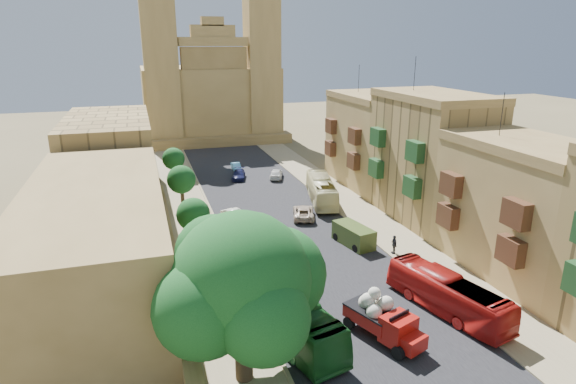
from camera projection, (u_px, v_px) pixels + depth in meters
road_surface at (278, 215)px, 54.69m from camera, size 14.00×140.00×0.01m
sidewalk_east at (354, 207)px, 57.37m from camera, size 5.00×140.00×0.01m
sidewalk_west at (193, 224)px, 52.01m from camera, size 5.00×140.00×0.01m
kerb_east at (335, 209)px, 56.65m from camera, size 0.25×140.00×0.12m
kerb_west at (216, 221)px, 52.70m from camera, size 0.25×140.00×0.12m
townhouse_b at (523, 207)px, 40.18m from camera, size 9.00×14.00×14.90m
townhouse_c at (430, 156)px, 52.57m from camera, size 9.00×14.00×17.40m
townhouse_d at (371, 139)px, 65.55m from camera, size 9.00×14.00×15.90m
west_wall at (171, 258)px, 41.78m from camera, size 1.00×40.00×1.80m
west_building_low at (98, 239)px, 37.41m from camera, size 10.00×28.00×8.40m
west_building_mid at (110, 156)px, 60.87m from camera, size 10.00×22.00×10.00m
church at (210, 91)px, 96.16m from camera, size 28.00×22.50×36.30m
ficus_tree at (243, 285)px, 26.52m from camera, size 10.28×9.45×10.28m
street_tree_a at (213, 272)px, 34.54m from camera, size 2.98×2.98×4.59m
street_tree_b at (193, 215)px, 45.42m from camera, size 3.19×3.19×4.90m
street_tree_c at (181, 180)px, 56.31m from camera, size 3.35×3.35×5.15m
street_tree_d at (173, 159)px, 67.32m from camera, size 3.11×3.11×4.79m
red_truck at (383, 318)px, 31.69m from camera, size 3.98×6.07×3.36m
olive_pickup at (354, 235)px, 46.65m from camera, size 2.92×4.93×1.91m
bus_green_north at (284, 312)px, 32.14m from camera, size 5.38×11.82×3.21m
bus_red_east at (447, 294)px, 34.81m from camera, size 4.78×10.48×2.84m
bus_cream_east at (321, 190)px, 58.92m from camera, size 4.94×11.21×3.04m
car_blue_a at (292, 264)px, 41.42m from camera, size 1.75×3.69×1.22m
car_white_a at (236, 217)px, 52.40m from camera, size 2.86×4.39×1.37m
car_cream at (303, 212)px, 53.77m from camera, size 3.57×5.31×1.35m
car_dkblue at (239, 175)px, 69.05m from camera, size 2.85×4.64×1.26m
car_white_b at (276, 174)px, 69.33m from camera, size 3.07×4.57×1.45m
car_blue_b at (236, 167)px, 73.79m from camera, size 1.20×3.38×1.11m
pedestrian_a at (457, 295)px, 35.95m from camera, size 0.69×0.54×1.65m
pedestrian_c at (394, 244)px, 44.69m from camera, size 0.57×1.10×1.79m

